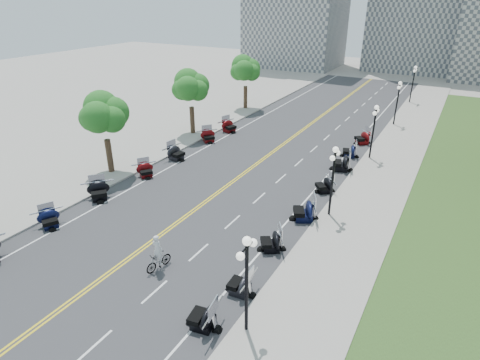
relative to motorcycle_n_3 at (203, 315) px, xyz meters
The scene contains 50 objects.
ground 11.04m from the motorcycle_n_3, 127.62° to the left, with size 160.00×160.00×0.00m, color gray.
road 19.91m from the motorcycle_n_3, 109.76° to the left, with size 16.00×90.00×0.01m, color #333335.
centerline_yellow_a 19.95m from the motorcycle_n_3, 110.08° to the left, with size 0.12×90.00×0.00m, color yellow.
centerline_yellow_b 19.87m from the motorcycle_n_3, 109.43° to the left, with size 0.12×90.00×0.00m, color yellow.
edge_line_north 18.74m from the motorcycle_n_3, 91.00° to the left, with size 0.12×90.00×0.00m, color white.
edge_line_south 22.88m from the motorcycle_n_3, 125.03° to the left, with size 0.12×90.00×0.00m, color white.
lane_dash_3 4.85m from the motorcycle_n_3, 137.15° to the right, with size 0.12×2.00×0.00m, color white.
lane_dash_4 3.66m from the motorcycle_n_3, 168.33° to the left, with size 0.12×2.00×0.00m, color white.
lane_dash_5 5.93m from the motorcycle_n_3, 126.72° to the left, with size 0.12×2.00×0.00m, color white.
lane_dash_6 9.44m from the motorcycle_n_3, 112.00° to the left, with size 0.12×2.00×0.00m, color white.
lane_dash_7 13.22m from the motorcycle_n_3, 105.49° to the left, with size 0.12×2.00×0.00m, color white.
lane_dash_8 17.11m from the motorcycle_n_3, 101.91° to the left, with size 0.12×2.00×0.00m, color white.
lane_dash_9 21.04m from the motorcycle_n_3, 99.66° to the left, with size 0.12×2.00×0.00m, color white.
lane_dash_10 24.99m from the motorcycle_n_3, 98.12° to the left, with size 0.12×2.00×0.00m, color white.
lane_dash_11 28.95m from the motorcycle_n_3, 97.00° to the left, with size 0.12×2.00×0.00m, color white.
lane_dash_12 32.92m from the motorcycle_n_3, 96.15° to the left, with size 0.12×2.00×0.00m, color white.
lane_dash_13 36.90m from the motorcycle_n_3, 95.49° to the left, with size 0.12×2.00×0.00m, color white.
lane_dash_14 40.89m from the motorcycle_n_3, 94.95° to the left, with size 0.12×2.00×0.00m, color white.
lane_dash_15 44.87m from the motorcycle_n_3, 94.51° to the left, with size 0.12×2.00×0.00m, color white.
lane_dash_16 48.86m from the motorcycle_n_3, 94.14° to the left, with size 0.12×2.00×0.00m, color white.
lane_dash_17 52.85m from the motorcycle_n_3, 93.83° to the left, with size 0.12×2.00×0.00m, color white.
lane_dash_18 56.84m from the motorcycle_n_3, 93.56° to the left, with size 0.12×2.00×0.00m, color white.
lane_dash_19 60.83m from the motorcycle_n_3, 93.32° to the left, with size 0.12×2.00×0.00m, color white.
sidewalk_north 19.11m from the motorcycle_n_3, 78.61° to the left, with size 5.00×90.00×0.15m, color #9E9991.
sidewalk_south 25.45m from the motorcycle_n_3, 132.61° to the left, with size 5.00×90.00×0.15m, color #9E9991.
lawn 28.82m from the motorcycle_n_3, 68.05° to the left, with size 9.00×60.00×0.10m, color #356023.
street_lamp_1 2.79m from the motorcycle_n_3, 21.25° to the left, with size 0.50×1.20×4.90m, color black, non-canonical shape.
street_lamp_2 13.01m from the motorcycle_n_3, 81.63° to the left, with size 0.50×1.20×4.90m, color black, non-canonical shape.
street_lamp_3 24.87m from the motorcycle_n_3, 85.67° to the left, with size 0.50×1.20×4.90m, color black, non-canonical shape.
street_lamp_4 36.83m from the motorcycle_n_3, 87.08° to the left, with size 0.50×1.20×4.90m, color black, non-canonical shape.
street_lamp_5 48.80m from the motorcycle_n_3, 87.80° to the left, with size 0.50×1.20×4.90m, color black, non-canonical shape.
tree_2 20.29m from the motorcycle_n_3, 147.32° to the left, with size 4.80×4.80×9.20m, color #235619, non-canonical shape.
tree_3 28.51m from the motorcycle_n_3, 126.35° to the left, with size 4.80×4.80×9.20m, color #235619, non-canonical shape.
tree_4 38.76m from the motorcycle_n_3, 115.72° to the left, with size 4.80×4.80×9.20m, color #235619, non-canonical shape.
motorcycle_n_3 is the anchor object (origin of this frame).
motorcycle_n_4 2.88m from the motorcycle_n_3, 82.72° to the left, with size 1.81×1.81×1.27m, color black, non-canonical shape.
motorcycle_n_5 7.09m from the motorcycle_n_3, 89.10° to the left, with size 1.89×1.89×1.32m, color black, non-canonical shape.
motorcycle_n_6 11.40m from the motorcycle_n_3, 87.29° to the left, with size 2.22×2.22×1.55m, color black, non-canonical shape.
motorcycle_n_7 16.12m from the motorcycle_n_3, 88.65° to the left, with size 1.84×1.84×1.29m, color black, non-canonical shape.
motorcycle_n_8 20.91m from the motorcycle_n_3, 89.16° to the left, with size 2.24×2.24×1.57m, color black, non-canonical shape.
motorcycle_n_9 24.42m from the motorcycle_n_3, 89.89° to the left, with size 1.90×1.90×1.33m, color black, non-canonical shape.
motorcycle_n_10 28.60m from the motorcycle_n_3, 89.57° to the left, with size 1.98×1.98×1.39m, color #590A0C, non-canonical shape.
motorcycle_s_4 13.91m from the motorcycle_n_3, behind, with size 1.78×1.78×1.25m, color black, non-canonical shape.
motorcycle_s_5 15.42m from the motorcycle_n_3, 154.19° to the left, with size 2.07×2.07×1.45m, color black, non-canonical shape.
motorcycle_s_6 17.84m from the motorcycle_n_3, 139.69° to the left, with size 1.80×1.80×1.26m, color #590A0C, non-canonical shape.
motorcycle_s_7 20.96m from the motorcycle_n_3, 130.85° to the left, with size 2.04×2.04×1.43m, color black, non-canonical shape.
motorcycle_s_8 25.45m from the motorcycle_n_3, 122.81° to the left, with size 1.93×1.93×1.35m, color #590A0C, non-canonical shape.
motorcycle_s_9 28.71m from the motorcycle_n_3, 118.31° to the left, with size 2.04×2.04×1.43m, color #590A0C, non-canonical shape.
bicycle 5.14m from the motorcycle_n_3, 152.63° to the left, with size 0.49×1.73×1.04m, color #A51414.
cyclist_rider 5.30m from the motorcycle_n_3, 152.63° to the left, with size 0.68×0.44×1.85m, color white.
Camera 1 is at (15.05, -20.06, 14.05)m, focal length 30.00 mm.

